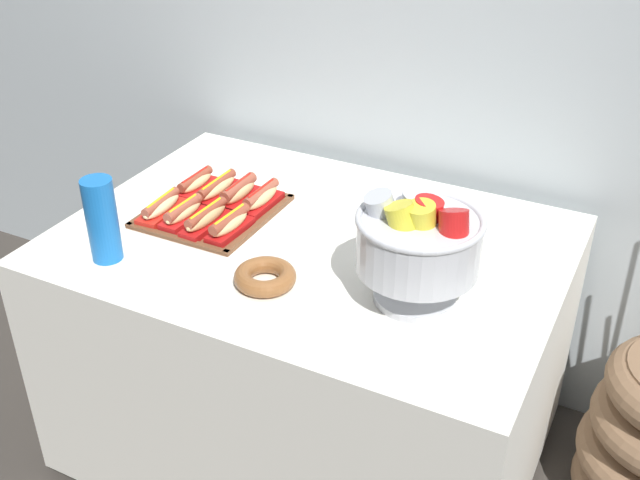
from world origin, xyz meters
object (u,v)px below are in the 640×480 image
serving_tray (213,212)px  punch_bowl (418,241)px  hot_dog_1 (184,213)px  hot_dog_3 (230,224)px  hot_dog_6 (239,192)px  hot_dog_5 (217,188)px  buffet_table (312,345)px  donut (266,277)px  cup_stack (102,220)px  hot_dog_7 (261,198)px  hot_dog_0 (161,207)px  hot_dog_4 (195,183)px  hot_dog_2 (206,218)px

serving_tray → punch_bowl: bearing=-11.7°
hot_dog_1 → hot_dog_3: (0.15, 0.00, 0.00)m
hot_dog_3 → punch_bowl: (0.55, -0.05, 0.12)m
hot_dog_6 → punch_bowl: (0.62, -0.22, 0.12)m
hot_dog_6 → hot_dog_5: bearing=-180.0°
buffet_table → hot_dog_1: size_ratio=8.38×
serving_tray → donut: bearing=-37.1°
punch_bowl → cup_stack: (-0.76, -0.18, -0.05)m
hot_dog_7 → cup_stack: (-0.22, -0.40, 0.07)m
hot_dog_0 → hot_dog_4: bearing=90.0°
buffet_table → hot_dog_6: size_ratio=8.11×
hot_dog_1 → hot_dog_6: (0.07, 0.17, 0.00)m
hot_dog_3 → donut: hot_dog_3 is taller
buffet_table → cup_stack: (-0.42, -0.32, 0.47)m
buffet_table → hot_dog_7: size_ratio=7.96×
serving_tray → donut: (0.32, -0.24, 0.02)m
cup_stack → buffet_table: bearing=37.4°
hot_dog_4 → cup_stack: 0.41m
hot_dog_3 → cup_stack: size_ratio=0.73×
buffet_table → donut: size_ratio=8.69×
hot_dog_4 → hot_dog_5: same height
hot_dog_4 → hot_dog_5: bearing=0.0°
buffet_table → punch_bowl: 0.64m
hot_dog_3 → hot_dog_4: size_ratio=1.06×
cup_stack → donut: bearing=10.7°
hot_dog_1 → cup_stack: size_ratio=0.71×
hot_dog_7 → hot_dog_2: bearing=-114.4°
hot_dog_2 → hot_dog_7: hot_dog_7 is taller
hot_dog_4 → hot_dog_7: size_ratio=0.92×
hot_dog_5 → punch_bowl: punch_bowl is taller
hot_dog_2 → hot_dog_7: size_ratio=1.09×
punch_bowl → donut: (-0.34, -0.10, -0.14)m
hot_dog_7 → donut: hot_dog_7 is taller
buffet_table → hot_dog_2: (-0.28, -0.08, 0.40)m
serving_tray → hot_dog_3: 0.14m
hot_dog_0 → hot_dog_4: (-0.00, 0.16, -0.00)m
serving_tray → hot_dog_0: (-0.11, -0.08, 0.03)m
hot_dog_5 → cup_stack: cup_stack is taller
hot_dog_3 → hot_dog_6: bearing=114.5°
hot_dog_4 → donut: 0.54m
hot_dog_2 → hot_dog_3: (0.07, 0.00, 0.00)m
hot_dog_4 → punch_bowl: size_ratio=0.52×
hot_dog_0 → hot_dog_3: (0.22, 0.00, 0.00)m
buffet_table → punch_bowl: punch_bowl is taller
serving_tray → punch_bowl: size_ratio=1.23×
hot_dog_2 → donut: size_ratio=1.19×
hot_dog_2 → hot_dog_4: hot_dog_2 is taller
hot_dog_0 → hot_dog_3: bearing=0.0°
serving_tray → hot_dog_4: bearing=143.8°
hot_dog_3 → cup_stack: 0.33m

